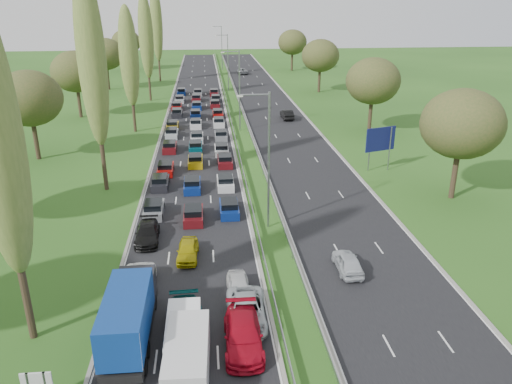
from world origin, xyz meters
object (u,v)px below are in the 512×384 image
near_car_2 (139,282)px  white_van_rear (184,333)px  white_van_front (188,355)px  near_car_3 (147,233)px  blue_lorry (130,314)px  direction_sign (380,141)px

near_car_2 → white_van_rear: size_ratio=0.98×
near_car_2 → white_van_front: white_van_front is taller
near_car_3 → blue_lorry: size_ratio=0.56×
near_car_3 → blue_lorry: bearing=-89.6°
blue_lorry → white_van_rear: size_ratio=1.74×
direction_sign → white_van_front: bearing=-123.7°
white_van_front → white_van_rear: bearing=99.3°
near_car_3 → direction_sign: bearing=30.9°
white_van_rear → near_car_3: bearing=104.2°
white_van_front → near_car_3: bearing=105.2°
blue_lorry → white_van_rear: (3.13, -0.96, -0.87)m
near_car_2 → blue_lorry: size_ratio=0.56×
white_van_front → direction_sign: bearing=58.5°
blue_lorry → white_van_rear: 3.38m
near_car_3 → white_van_rear: bearing=-77.4°
near_car_2 → blue_lorry: (0.22, -5.54, 1.19)m
blue_lorry → direction_sign: 38.45m
white_van_front → white_van_rear: (-0.27, 2.14, -0.16)m
blue_lorry → white_van_rear: bearing=-16.5°
blue_lorry → near_car_3: bearing=92.2°
near_car_3 → blue_lorry: 13.30m
direction_sign → near_car_2: bearing=-136.7°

